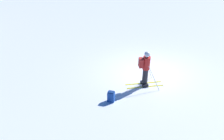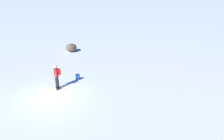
{
  "view_description": "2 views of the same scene",
  "coord_description": "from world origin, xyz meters",
  "views": [
    {
      "loc": [
        -16.84,
        -2.95,
        8.64
      ],
      "look_at": [
        -2.73,
        1.22,
        1.26
      ],
      "focal_mm": 60.0,
      "sensor_mm": 36.0,
      "label": 1
    },
    {
      "loc": [
        13.3,
        5.91,
        7.54
      ],
      "look_at": [
        -2.37,
        4.14,
        1.37
      ],
      "focal_mm": 35.0,
      "sensor_mm": 36.0,
      "label": 2
    }
  ],
  "objects": [
    {
      "name": "ground_plane",
      "position": [
        0.0,
        0.0,
        0.0
      ],
      "size": [
        300.0,
        300.0,
        0.0
      ],
      "primitive_type": "plane",
      "color": "white"
    },
    {
      "name": "skier",
      "position": [
        -1.59,
        -0.05,
        1.06
      ],
      "size": [
        1.43,
        1.78,
        1.9
      ],
      "rotation": [
        0.0,
        0.0,
        0.48
      ],
      "color": "yellow",
      "rests_on": "ground"
    },
    {
      "name": "spare_backpack",
      "position": [
        -3.3,
        1.09,
        0.24
      ],
      "size": [
        0.23,
        0.3,
        0.5
      ],
      "rotation": [
        0.0,
        0.0,
        1.55
      ],
      "color": "#194293",
      "rests_on": "ground"
    }
  ]
}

